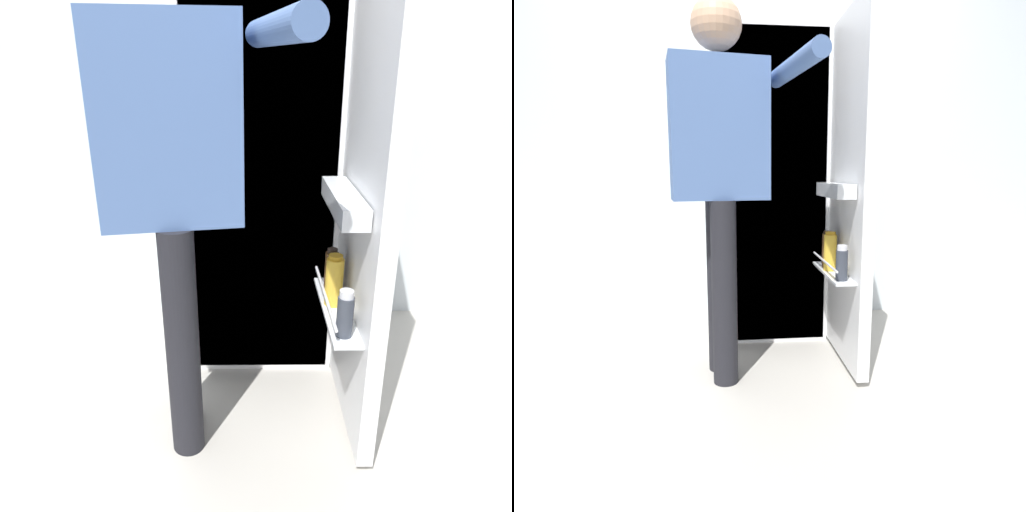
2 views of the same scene
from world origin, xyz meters
TOP-DOWN VIEW (x-y plane):
  - ground_plane at (0.00, 0.00)m, footprint 5.89×5.89m
  - kitchen_wall at (0.00, 0.86)m, footprint 4.40×0.10m
  - refrigerator at (0.03, 0.47)m, footprint 0.72×1.20m
  - person at (-0.29, -0.16)m, footprint 0.65×0.73m

SIDE VIEW (x-z plane):
  - ground_plane at x=0.00m, z-range 0.00..0.00m
  - refrigerator at x=0.03m, z-range 0.00..1.81m
  - person at x=-0.29m, z-range 0.19..1.97m
  - kitchen_wall at x=0.00m, z-range 0.00..2.53m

